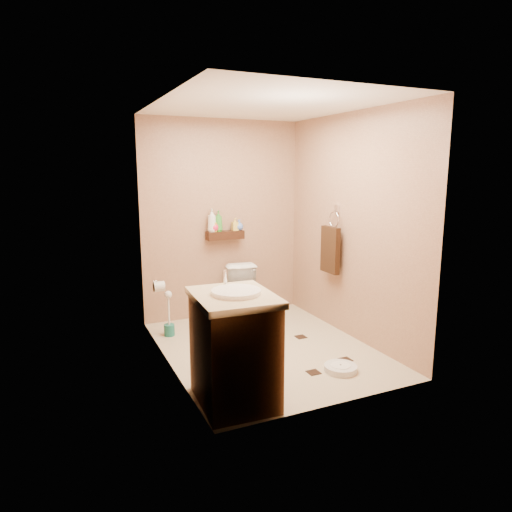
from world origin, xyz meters
name	(u,v)px	position (x,y,z in m)	size (l,w,h in m)	color
ground	(266,348)	(0.00, 0.00, 0.00)	(2.50, 2.50, 0.00)	#C1AB8D
wall_back	(223,220)	(0.00, 1.25, 1.20)	(2.00, 0.04, 2.40)	#A3785D
wall_front	(341,254)	(0.00, -1.25, 1.20)	(2.00, 0.04, 2.40)	#A3785D
wall_left	(166,239)	(-1.00, 0.00, 1.20)	(0.04, 2.50, 2.40)	#A3785D
wall_right	(351,227)	(1.00, 0.00, 1.20)	(0.04, 2.50, 2.40)	#A3785D
ceiling	(267,105)	(0.00, 0.00, 2.40)	(2.00, 2.50, 0.02)	white
wall_shelf	(225,235)	(0.00, 1.17, 1.02)	(0.46, 0.14, 0.10)	#331B0E
floor_accents	(273,349)	(0.05, -0.05, 0.00)	(1.17, 1.33, 0.01)	black
toilet	(247,295)	(0.14, 0.83, 0.33)	(0.37, 0.65, 0.67)	white
vanity	(234,347)	(-0.70, -0.87, 0.45)	(0.63, 0.75, 1.02)	brown
bathroom_scale	(341,368)	(0.38, -0.77, 0.03)	(0.31, 0.31, 0.06)	silver
toilet_brush	(169,320)	(-0.82, 0.77, 0.18)	(0.12, 0.12, 0.51)	#19665A
towel_ring	(330,248)	(0.91, 0.25, 0.95)	(0.12, 0.30, 0.76)	silver
toilet_paper	(159,286)	(-0.94, 0.65, 0.60)	(0.12, 0.11, 0.12)	silver
bottle_a	(212,220)	(-0.17, 1.17, 1.21)	(0.11, 0.11, 0.28)	white
bottle_b	(214,225)	(-0.14, 1.17, 1.16)	(0.08, 0.08, 0.17)	gold
bottle_c	(214,225)	(-0.14, 1.17, 1.15)	(0.12, 0.12, 0.15)	#F11C4A
bottle_d	(219,221)	(-0.08, 1.17, 1.20)	(0.10, 0.10, 0.25)	#358E2F
bottle_e	(235,224)	(0.13, 1.17, 1.15)	(0.07, 0.07, 0.15)	gold
bottle_f	(239,225)	(0.18, 1.17, 1.14)	(0.10, 0.10, 0.13)	#5476D2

